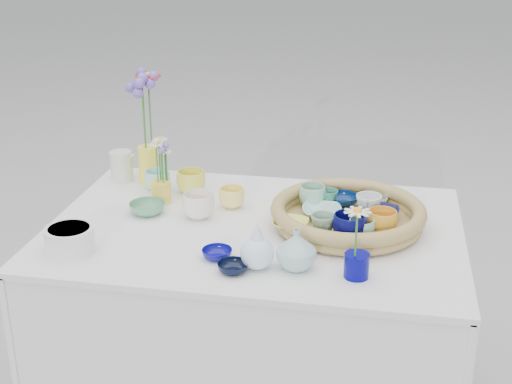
# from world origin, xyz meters

# --- Properties ---
(wicker_tray) EXTENTS (0.47, 0.47, 0.08)m
(wicker_tray) POSITION_xyz_m (0.28, 0.05, 0.80)
(wicker_tray) COLOR olive
(wicker_tray) RESTS_ON display_table
(tray_ceramic_0) EXTENTS (0.11, 0.11, 0.03)m
(tray_ceramic_0) POSITION_xyz_m (0.26, 0.18, 0.80)
(tray_ceramic_0) COLOR #061F52
(tray_ceramic_0) RESTS_ON wicker_tray
(tray_ceramic_1) EXTENTS (0.16, 0.16, 0.03)m
(tray_ceramic_1) POSITION_xyz_m (0.37, 0.08, 0.80)
(tray_ceramic_1) COLOR #0A0637
(tray_ceramic_1) RESTS_ON wicker_tray
(tray_ceramic_2) EXTENTS (0.11, 0.11, 0.07)m
(tray_ceramic_2) POSITION_xyz_m (0.38, -0.02, 0.82)
(tray_ceramic_2) COLOR gold
(tray_ceramic_2) RESTS_ON wicker_tray
(tray_ceramic_3) EXTENTS (0.11, 0.11, 0.03)m
(tray_ceramic_3) POSITION_xyz_m (0.32, 0.05, 0.80)
(tray_ceramic_3) COLOR #4DA780
(tray_ceramic_3) RESTS_ON wicker_tray
(tray_ceramic_4) EXTENTS (0.08, 0.08, 0.07)m
(tray_ceramic_4) POSITION_xyz_m (0.22, -0.07, 0.82)
(tray_ceramic_4) COLOR gray
(tray_ceramic_4) RESTS_ON wicker_tray
(tray_ceramic_5) EXTENTS (0.14, 0.14, 0.03)m
(tray_ceramic_5) POSITION_xyz_m (0.20, 0.07, 0.80)
(tray_ceramic_5) COLOR #A0D9C8
(tray_ceramic_5) RESTS_ON wicker_tray
(tray_ceramic_6) EXTENTS (0.11, 0.11, 0.07)m
(tray_ceramic_6) POSITION_xyz_m (0.16, 0.15, 0.82)
(tray_ceramic_6) COLOR #8DC8AC
(tray_ceramic_6) RESTS_ON wicker_tray
(tray_ceramic_7) EXTENTS (0.11, 0.11, 0.07)m
(tray_ceramic_7) POSITION_xyz_m (0.34, 0.09, 0.82)
(tray_ceramic_7) COLOR white
(tray_ceramic_7) RESTS_ON wicker_tray
(tray_ceramic_8) EXTENTS (0.10, 0.10, 0.03)m
(tray_ceramic_8) POSITION_xyz_m (0.36, 0.20, 0.80)
(tray_ceramic_8) COLOR #A4D9F5
(tray_ceramic_8) RESTS_ON wicker_tray
(tray_ceramic_9) EXTENTS (0.11, 0.11, 0.08)m
(tray_ceramic_9) POSITION_xyz_m (0.29, -0.08, 0.82)
(tray_ceramic_9) COLOR #060645
(tray_ceramic_9) RESTS_ON wicker_tray
(tray_ceramic_10) EXTENTS (0.12, 0.12, 0.03)m
(tray_ceramic_10) POSITION_xyz_m (0.12, -0.03, 0.80)
(tray_ceramic_10) COLOR #FFFC61
(tray_ceramic_10) RESTS_ON wicker_tray
(tray_ceramic_11) EXTENTS (0.10, 0.10, 0.06)m
(tray_ceramic_11) POSITION_xyz_m (0.33, -0.07, 0.81)
(tray_ceramic_11) COLOR #83C7AE
(tray_ceramic_11) RESTS_ON wicker_tray
(tray_ceramic_12) EXTENTS (0.06, 0.06, 0.06)m
(tray_ceramic_12) POSITION_xyz_m (0.21, 0.15, 0.81)
(tray_ceramic_12) COLOR #2F7A5C
(tray_ceramic_12) RESTS_ON wicker_tray
(loose_ceramic_0) EXTENTS (0.11, 0.11, 0.08)m
(loose_ceramic_0) POSITION_xyz_m (-0.27, 0.23, 0.80)
(loose_ceramic_0) COLOR #E6DD49
(loose_ceramic_0) RESTS_ON display_table
(loose_ceramic_1) EXTENTS (0.11, 0.11, 0.07)m
(loose_ceramic_1) POSITION_xyz_m (-0.10, 0.13, 0.80)
(loose_ceramic_1) COLOR #FEEB6C
(loose_ceramic_1) RESTS_ON display_table
(loose_ceramic_2) EXTENTS (0.14, 0.14, 0.04)m
(loose_ceramic_2) POSITION_xyz_m (-0.36, 0.03, 0.78)
(loose_ceramic_2) COLOR #579568
(loose_ceramic_2) RESTS_ON display_table
(loose_ceramic_3) EXTENTS (0.13, 0.13, 0.08)m
(loose_ceramic_3) POSITION_xyz_m (-0.19, 0.03, 0.81)
(loose_ceramic_3) COLOR white
(loose_ceramic_3) RESTS_ON display_table
(loose_ceramic_4) EXTENTS (0.09, 0.09, 0.03)m
(loose_ceramic_4) POSITION_xyz_m (-0.06, -0.23, 0.78)
(loose_ceramic_4) COLOR #0B0977
(loose_ceramic_4) RESTS_ON display_table
(loose_ceramic_5) EXTENTS (0.09, 0.09, 0.07)m
(loose_ceramic_5) POSITION_xyz_m (-0.39, 0.23, 0.80)
(loose_ceramic_5) COLOR #A2E4D4
(loose_ceramic_5) RESTS_ON display_table
(loose_ceramic_6) EXTENTS (0.11, 0.11, 0.03)m
(loose_ceramic_6) POSITION_xyz_m (-0.00, -0.30, 0.78)
(loose_ceramic_6) COLOR black
(loose_ceramic_6) RESTS_ON display_table
(fluted_bowl) EXTENTS (0.17, 0.17, 0.07)m
(fluted_bowl) POSITION_xyz_m (-0.48, -0.27, 0.80)
(fluted_bowl) COLOR white
(fluted_bowl) RESTS_ON display_table
(bud_vase_paleblue) EXTENTS (0.10, 0.10, 0.14)m
(bud_vase_paleblue) POSITION_xyz_m (0.06, -0.27, 0.84)
(bud_vase_paleblue) COLOR white
(bud_vase_paleblue) RESTS_ON display_table
(bud_vase_seafoam) EXTENTS (0.14, 0.14, 0.11)m
(bud_vase_seafoam) POSITION_xyz_m (0.16, -0.25, 0.82)
(bud_vase_seafoam) COLOR #99C2BF
(bud_vase_seafoam) RESTS_ON display_table
(bud_vase_cobalt) EXTENTS (0.08, 0.08, 0.07)m
(bud_vase_cobalt) POSITION_xyz_m (0.32, -0.27, 0.80)
(bud_vase_cobalt) COLOR #02016F
(bud_vase_cobalt) RESTS_ON display_table
(single_daisy) EXTENTS (0.10, 0.10, 0.15)m
(single_daisy) POSITION_xyz_m (0.32, -0.28, 0.90)
(single_daisy) COLOR white
(single_daisy) RESTS_ON bud_vase_cobalt
(tall_vase_yellow) EXTENTS (0.07, 0.07, 0.13)m
(tall_vase_yellow) POSITION_xyz_m (-0.44, 0.30, 0.83)
(tall_vase_yellow) COLOR yellow
(tall_vase_yellow) RESTS_ON display_table
(gerbera) EXTENTS (0.13, 0.13, 0.27)m
(gerbera) POSITION_xyz_m (-0.43, 0.31, 1.02)
(gerbera) COLOR #EA3300
(gerbera) RESTS_ON tall_vase_yellow
(hydrangea) EXTENTS (0.09, 0.09, 0.32)m
(hydrangea) POSITION_xyz_m (-0.44, 0.29, 1.01)
(hydrangea) COLOR #5A4FA6
(hydrangea) RESTS_ON tall_vase_yellow
(white_pitcher) EXTENTS (0.13, 0.12, 0.11)m
(white_pitcher) POSITION_xyz_m (-0.54, 0.30, 0.82)
(white_pitcher) COLOR silver
(white_pitcher) RESTS_ON display_table
(daisy_cup) EXTENTS (0.08, 0.08, 0.07)m
(daisy_cup) POSITION_xyz_m (-0.34, 0.13, 0.80)
(daisy_cup) COLOR yellow
(daisy_cup) RESTS_ON display_table
(daisy_posy) EXTENTS (0.10, 0.10, 0.14)m
(daisy_posy) POSITION_xyz_m (-0.34, 0.14, 0.91)
(daisy_posy) COLOR white
(daisy_posy) RESTS_ON daisy_cup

